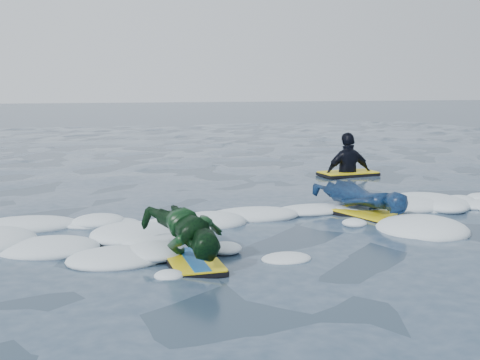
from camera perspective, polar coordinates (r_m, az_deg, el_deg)
The scene contains 5 objects.
ground at distance 6.53m, azimuth 0.47°, elevation -6.85°, with size 120.00×120.00×0.00m, color #172339.
foam_band at distance 7.50m, azimuth -1.78°, elevation -4.79°, with size 12.00×3.10×0.30m, color white, non-canonical shape.
prone_woman_unit at distance 8.48m, azimuth 11.50°, elevation -1.80°, with size 0.99×1.78×0.44m.
prone_child_unit at distance 6.16m, azimuth -4.81°, elevation -5.18°, with size 0.85×1.45×0.54m.
waiting_rider_unit at distance 12.17m, azimuth 10.20°, elevation 0.44°, with size 1.20×0.73×1.72m.
Camera 1 is at (-1.79, -6.03, 1.77)m, focal length 45.00 mm.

